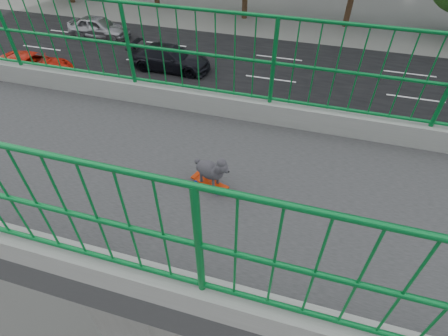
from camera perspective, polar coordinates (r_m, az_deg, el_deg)
road at (r=18.58m, az=6.07°, el=10.40°), size 18.00×90.00×0.02m
footbridge at (r=5.80m, az=-17.37°, el=-11.70°), size 3.00×24.00×7.00m
railing at (r=4.43m, az=-22.57°, el=3.91°), size 3.00×24.00×1.42m
skateboard at (r=3.82m, az=-2.39°, el=-2.52°), size 0.27×0.46×0.06m
poodle at (r=3.66m, az=-2.18°, el=-0.24°), size 0.28×0.44×0.38m
car_0 at (r=13.19m, az=-7.93°, el=-1.05°), size 1.84×4.57×1.56m
car_2 at (r=23.81m, az=-29.27°, el=14.60°), size 2.24×4.85×1.35m
car_3 at (r=22.12m, az=-8.96°, el=17.68°), size 2.02×4.96×1.44m
car_4 at (r=27.96m, az=-20.10°, el=21.15°), size 1.78×4.42×1.51m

